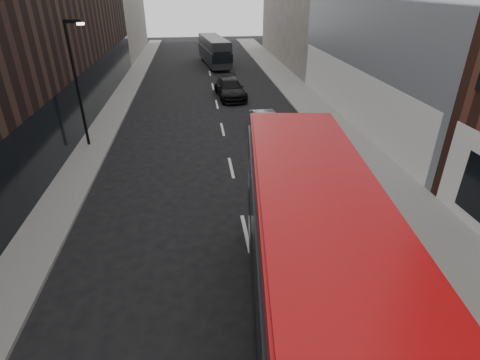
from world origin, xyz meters
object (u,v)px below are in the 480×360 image
object	(u,v)px
street_lamp	(77,77)
car_b	(265,123)
car_c	(230,89)
red_bus	(317,286)
grey_bus	(214,51)
car_a	(296,145)

from	to	relation	value
street_lamp	car_b	world-z (taller)	street_lamp
car_c	red_bus	bearing A→B (deg)	-96.30
street_lamp	car_c	world-z (taller)	street_lamp
grey_bus	car_b	world-z (taller)	grey_bus
street_lamp	red_bus	bearing A→B (deg)	-60.52
red_bus	grey_bus	distance (m)	40.49
red_bus	grey_bus	xyz separation A→B (m)	(-0.00, 40.48, -1.04)
car_a	car_b	distance (m)	4.18
red_bus	street_lamp	bearing A→B (deg)	126.24
red_bus	car_b	bearing A→B (deg)	90.33
street_lamp	grey_bus	xyz separation A→B (m)	(9.02, 24.52, -2.48)
grey_bus	car_c	distance (m)	14.65
car_b	grey_bus	bearing A→B (deg)	93.74
grey_bus	red_bus	bearing A→B (deg)	-97.38
street_lamp	red_bus	xyz separation A→B (m)	(9.02, -15.95, -1.43)
street_lamp	car_a	bearing A→B (deg)	-13.91
street_lamp	car_b	xyz separation A→B (m)	(10.94, 1.05, -3.51)
car_a	grey_bus	bearing A→B (deg)	103.27
grey_bus	car_a	size ratio (longest dim) A/B	2.29
car_c	grey_bus	bearing A→B (deg)	86.70
red_bus	car_c	distance (m)	25.95
grey_bus	car_c	xyz separation A→B (m)	(0.49, -14.61, -0.92)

